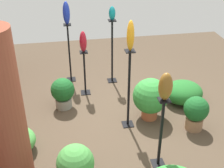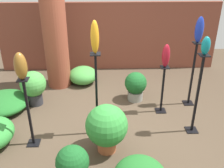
# 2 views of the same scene
# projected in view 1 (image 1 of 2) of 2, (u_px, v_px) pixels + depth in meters

# --- Properties ---
(ground_plane) EXTENTS (8.00, 8.00, 0.00)m
(ground_plane) POSITION_uv_depth(u_px,v_px,m) (112.00, 117.00, 5.91)
(ground_plane) COLOR #4C3D2D
(brick_pillar) EXTENTS (0.53, 0.53, 2.30)m
(brick_pillar) POSITION_uv_depth(u_px,v_px,m) (4.00, 112.00, 4.08)
(brick_pillar) COLOR brown
(brick_pillar) RESTS_ON ground
(pedestal_ruby) EXTENTS (0.20, 0.20, 0.96)m
(pedestal_ruby) POSITION_uv_depth(u_px,v_px,m) (85.00, 75.00, 6.47)
(pedestal_ruby) COLOR black
(pedestal_ruby) RESTS_ON ground
(pedestal_bronze) EXTENTS (0.20, 0.20, 1.19)m
(pedestal_bronze) POSITION_uv_depth(u_px,v_px,m) (161.00, 136.00, 4.58)
(pedestal_bronze) COLOR black
(pedestal_bronze) RESTS_ON ground
(pedestal_cobalt) EXTENTS (0.20, 0.20, 1.33)m
(pedestal_cobalt) POSITION_uv_depth(u_px,v_px,m) (69.00, 55.00, 6.88)
(pedestal_cobalt) COLOR black
(pedestal_cobalt) RESTS_ON ground
(pedestal_amber) EXTENTS (0.20, 0.20, 1.48)m
(pedestal_amber) POSITION_uv_depth(u_px,v_px,m) (129.00, 93.00, 5.38)
(pedestal_amber) COLOR black
(pedestal_amber) RESTS_ON ground
(pedestal_teal) EXTENTS (0.20, 0.20, 1.44)m
(pedestal_teal) POSITION_uv_depth(u_px,v_px,m) (112.00, 54.00, 6.81)
(pedestal_teal) COLOR black
(pedestal_teal) RESTS_ON ground
(art_vase_ruby) EXTENTS (0.15, 0.14, 0.43)m
(art_vase_ruby) POSITION_uv_depth(u_px,v_px,m) (83.00, 42.00, 6.10)
(art_vase_ruby) COLOR maroon
(art_vase_ruby) RESTS_ON pedestal_ruby
(art_vase_bronze) EXTENTS (0.18, 0.19, 0.41)m
(art_vase_bronze) POSITION_uv_depth(u_px,v_px,m) (166.00, 87.00, 4.16)
(art_vase_bronze) COLOR brown
(art_vase_bronze) RESTS_ON pedestal_bronze
(art_vase_cobalt) EXTENTS (0.16, 0.15, 0.49)m
(art_vase_cobalt) POSITION_uv_depth(u_px,v_px,m) (66.00, 13.00, 6.41)
(art_vase_cobalt) COLOR #192D9E
(art_vase_cobalt) RESTS_ON pedestal_cobalt
(art_vase_amber) EXTENTS (0.13, 0.12, 0.51)m
(art_vase_amber) POSITION_uv_depth(u_px,v_px,m) (130.00, 36.00, 4.86)
(art_vase_amber) COLOR orange
(art_vase_amber) RESTS_ON pedestal_amber
(art_vase_teal) EXTENTS (0.13, 0.14, 0.29)m
(art_vase_teal) POSITION_uv_depth(u_px,v_px,m) (112.00, 13.00, 6.35)
(art_vase_teal) COLOR #0F727A
(art_vase_teal) RESTS_ON pedestal_teal
(potted_plant_walkway_edge) EXTENTS (0.46, 0.46, 0.62)m
(potted_plant_walkway_edge) POSITION_uv_depth(u_px,v_px,m) (63.00, 92.00, 6.06)
(potted_plant_walkway_edge) COLOR gray
(potted_plant_walkway_edge) RESTS_ON ground
(potted_plant_back_center) EXTENTS (0.44, 0.44, 0.64)m
(potted_plant_back_center) POSITION_uv_depth(u_px,v_px,m) (196.00, 112.00, 5.45)
(potted_plant_back_center) COLOR #936B4C
(potted_plant_back_center) RESTS_ON ground
(potted_plant_near_pillar) EXTENTS (0.66, 0.66, 0.81)m
(potted_plant_near_pillar) POSITION_uv_depth(u_px,v_px,m) (150.00, 97.00, 5.69)
(potted_plant_near_pillar) COLOR #B25B38
(potted_plant_near_pillar) RESTS_ON ground
(potted_plant_front_left) EXTENTS (0.52, 0.52, 0.73)m
(potted_plant_front_left) POSITION_uv_depth(u_px,v_px,m) (76.00, 165.00, 4.25)
(potted_plant_front_left) COLOR #2D2D33
(potted_plant_front_left) RESTS_ON ground
(foliage_bed_east) EXTENTS (0.72, 0.78, 0.43)m
(foliage_bed_east) POSITION_uv_depth(u_px,v_px,m) (183.00, 92.00, 6.29)
(foliage_bed_east) COLOR #236B28
(foliage_bed_east) RESTS_ON ground
(foliage_bed_rear) EXTENTS (0.67, 0.71, 0.39)m
(foliage_bed_rear) POSITION_uv_depth(u_px,v_px,m) (13.00, 141.00, 5.01)
(foliage_bed_rear) COLOR #479942
(foliage_bed_rear) RESTS_ON ground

